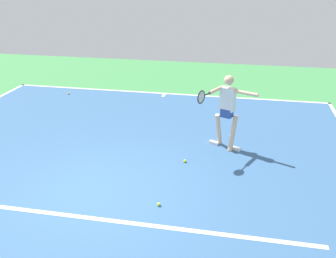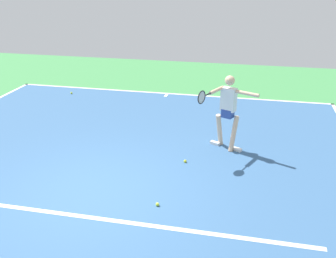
% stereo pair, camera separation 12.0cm
% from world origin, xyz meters
% --- Properties ---
extents(ground_plane, '(22.72, 22.72, 0.00)m').
position_xyz_m(ground_plane, '(0.00, 0.00, 0.00)').
color(ground_plane, '#428E4C').
extents(court_surface, '(10.79, 12.97, 0.00)m').
position_xyz_m(court_surface, '(0.00, 0.00, 0.00)').
color(court_surface, '#38608E').
rests_on(court_surface, ground_plane).
extents(court_line_baseline_near, '(10.79, 0.10, 0.01)m').
position_xyz_m(court_line_baseline_near, '(0.00, -6.43, 0.00)').
color(court_line_baseline_near, white).
rests_on(court_line_baseline_near, ground_plane).
extents(court_line_service, '(8.10, 0.10, 0.01)m').
position_xyz_m(court_line_service, '(0.00, 0.76, 0.00)').
color(court_line_service, white).
rests_on(court_line_service, ground_plane).
extents(court_line_centre_mark, '(0.10, 0.30, 0.01)m').
position_xyz_m(court_line_centre_mark, '(0.00, -6.23, 0.00)').
color(court_line_centre_mark, white).
rests_on(court_line_centre_mark, ground_plane).
extents(tennis_player, '(1.27, 1.13, 1.78)m').
position_xyz_m(tennis_player, '(-2.26, -2.50, 1.02)').
color(tennis_player, beige).
rests_on(tennis_player, ground_plane).
extents(tennis_ball_far_corner, '(0.07, 0.07, 0.07)m').
position_xyz_m(tennis_ball_far_corner, '(3.20, -5.70, 0.03)').
color(tennis_ball_far_corner, '#CCE033').
rests_on(tennis_ball_far_corner, ground_plane).
extents(tennis_ball_by_sideline, '(0.07, 0.07, 0.07)m').
position_xyz_m(tennis_ball_by_sideline, '(-1.25, 0.18, 0.03)').
color(tennis_ball_by_sideline, '#C6E53D').
rests_on(tennis_ball_by_sideline, ground_plane).
extents(tennis_ball_near_player, '(0.07, 0.07, 0.07)m').
position_xyz_m(tennis_ball_near_player, '(-1.46, -1.58, 0.03)').
color(tennis_ball_near_player, yellow).
rests_on(tennis_ball_near_player, ground_plane).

